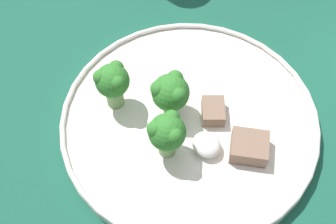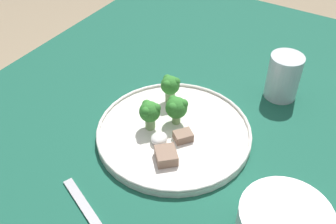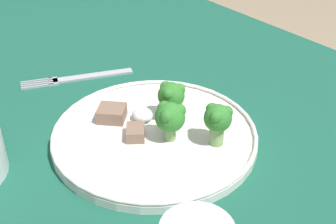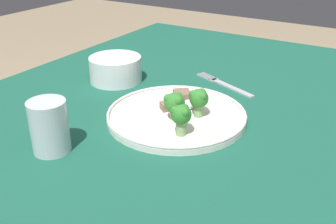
{
  "view_description": "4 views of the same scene",
  "coord_description": "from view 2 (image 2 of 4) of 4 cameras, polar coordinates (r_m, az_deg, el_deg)",
  "views": [
    {
      "loc": [
        0.17,
        -0.21,
        1.16
      ],
      "look_at": [
        -0.04,
        -0.05,
        0.76
      ],
      "focal_mm": 50.0,
      "sensor_mm": 36.0,
      "label": 1
    },
    {
      "loc": [
        0.43,
        0.24,
        1.22
      ],
      "look_at": [
        -0.06,
        -0.05,
        0.73
      ],
      "focal_mm": 42.0,
      "sensor_mm": 36.0,
      "label": 2
    },
    {
      "loc": [
        -0.45,
        0.3,
        1.11
      ],
      "look_at": [
        -0.05,
        -0.04,
        0.76
      ],
      "focal_mm": 50.0,
      "sensor_mm": 36.0,
      "label": 3
    },
    {
      "loc": [
        -0.66,
        -0.39,
        1.08
      ],
      "look_at": [
        -0.06,
        -0.02,
        0.73
      ],
      "focal_mm": 42.0,
      "sensor_mm": 36.0,
      "label": 4
    }
  ],
  "objects": [
    {
      "name": "drinking_glass",
      "position": [
        0.84,
        16.35,
        4.66
      ],
      "size": [
        0.07,
        0.07,
        0.1
      ],
      "color": "silver",
      "rests_on": "table"
    },
    {
      "name": "sauce_dollop",
      "position": [
        0.71,
        -1.3,
        -3.85
      ],
      "size": [
        0.03,
        0.03,
        0.02
      ],
      "color": "white",
      "rests_on": "dinner_plate"
    },
    {
      "name": "dinner_plate",
      "position": [
        0.73,
        0.86,
        -2.94
      ],
      "size": [
        0.29,
        0.29,
        0.02
      ],
      "color": "white",
      "rests_on": "table"
    },
    {
      "name": "meat_slice_front_slice",
      "position": [
        0.67,
        -0.36,
        -6.31
      ],
      "size": [
        0.05,
        0.05,
        0.02
      ],
      "color": "#846651",
      "rests_on": "dinner_plate"
    },
    {
      "name": "broccoli_floret_near_rim_left",
      "position": [
        0.77,
        0.32,
        3.79
      ],
      "size": [
        0.04,
        0.04,
        0.06
      ],
      "color": "#7FA866",
      "rests_on": "dinner_plate"
    },
    {
      "name": "meat_slice_middle_slice",
      "position": [
        0.71,
        2.06,
        -3.45
      ],
      "size": [
        0.04,
        0.04,
        0.02
      ],
      "color": "#846651",
      "rests_on": "dinner_plate"
    },
    {
      "name": "table",
      "position": [
        0.78,
        1.16,
        -10.19
      ],
      "size": [
        1.33,
        0.95,
        0.71
      ],
      "color": "#195642",
      "rests_on": "ground_plane"
    },
    {
      "name": "broccoli_floret_center_left",
      "position": [
        0.73,
        1.23,
        0.65
      ],
      "size": [
        0.04,
        0.04,
        0.06
      ],
      "color": "#7FA866",
      "rests_on": "dinner_plate"
    },
    {
      "name": "broccoli_floret_back_left",
      "position": [
        0.71,
        -2.66,
        -0.01
      ],
      "size": [
        0.04,
        0.04,
        0.06
      ],
      "color": "#7FA866",
      "rests_on": "dinner_plate"
    },
    {
      "name": "fork",
      "position": [
        0.63,
        -10.74,
        -15.2
      ],
      "size": [
        0.09,
        0.18,
        0.0
      ],
      "color": "#B2B2B7",
      "rests_on": "table"
    }
  ]
}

